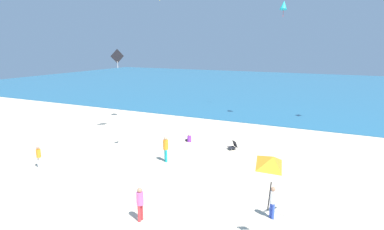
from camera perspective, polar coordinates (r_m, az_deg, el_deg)
The scene contains 11 objects.
ground_plane at distance 20.36m, azimuth 1.29°, elevation -8.80°, with size 120.00×120.00×0.00m, color beige.
ocean_water at distance 59.98m, azimuth 17.95°, elevation 4.84°, with size 120.00×60.00×0.05m, color #236084.
beach_chair_far_right at distance 23.14m, azimuth 7.45°, elevation -5.51°, with size 0.79×0.80×0.63m.
person_0 at distance 20.46m, azimuth -4.78°, elevation -5.83°, with size 0.47×0.47×1.68m.
person_1 at distance 21.61m, azimuth -25.94°, elevation -6.60°, with size 0.35×0.35×1.37m.
person_2 at distance 14.54m, azimuth 14.34°, elevation -14.68°, with size 0.41×0.41×1.47m.
person_3 at distance 14.09m, azimuth -9.37°, elevation -15.23°, with size 0.31×0.31×1.52m.
person_5 at distance 24.73m, azimuth -0.54°, elevation -4.30°, with size 0.59×0.43×0.66m.
kite_teal at distance 31.69m, azimuth 16.24°, elevation 18.53°, with size 0.78×0.91×1.49m.
kite_orange at distance 7.75m, azimuth 14.49°, elevation -8.27°, with size 0.86×0.96×1.52m.
kite_black at distance 27.09m, azimuth -13.35°, elevation 10.27°, with size 0.57×1.07×1.58m.
Camera 1 is at (7.76, -7.31, 7.39)m, focal length 29.53 mm.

